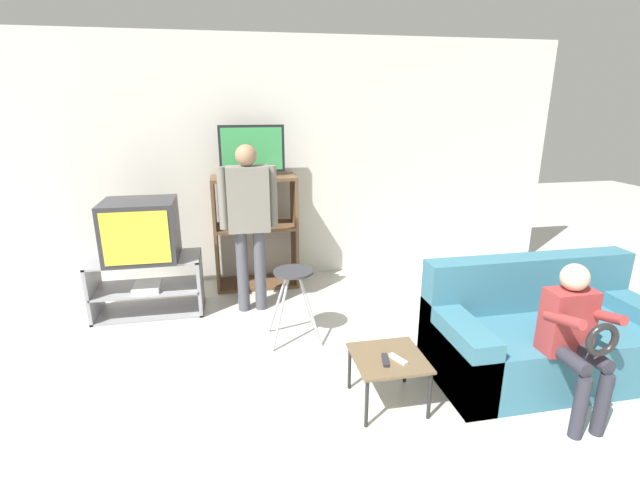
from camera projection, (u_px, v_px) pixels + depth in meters
The scene contains 12 objects.
wall_back at pixel (280, 162), 5.07m from camera, with size 6.40×0.06×2.60m.
tv_stand at pixel (148, 286), 4.39m from camera, with size 1.00×0.48×0.54m.
television_main at pixel (141, 230), 4.21m from camera, with size 0.63×0.54×0.55m.
media_shelf at pixel (256, 231), 4.95m from camera, with size 0.87×0.42×1.20m.
television_flat at pixel (252, 152), 4.71m from camera, with size 0.66×0.20×0.51m.
folding_stool at pixel (293, 285), 3.81m from camera, with size 0.43×0.36×0.63m.
snack_table at pixel (389, 362), 3.03m from camera, with size 0.46×0.46×0.35m.
remote_control_black at pixel (385, 360), 2.96m from camera, with size 0.04×0.14×0.02m, color #232328.
remote_control_white at pixel (398, 359), 2.97m from camera, with size 0.04×0.14×0.02m, color silver.
couch at pixel (543, 337), 3.42m from camera, with size 1.66×0.81×0.82m.
person_standing_adult at pixel (249, 214), 4.24m from camera, with size 0.53×0.20×1.58m.
person_seated_child at pixel (575, 331), 2.85m from camera, with size 0.33×0.43×1.00m.
Camera 1 is at (-0.56, -1.05, 1.95)m, focal length 26.00 mm.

